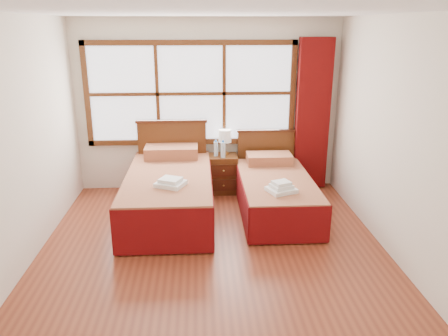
{
  "coord_description": "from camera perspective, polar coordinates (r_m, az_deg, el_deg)",
  "views": [
    {
      "loc": [
        -0.13,
        -4.38,
        2.48
      ],
      "look_at": [
        0.16,
        0.7,
        0.81
      ],
      "focal_mm": 35.0,
      "sensor_mm": 36.0,
      "label": 1
    }
  ],
  "objects": [
    {
      "name": "wall_right",
      "position": [
        5.02,
        21.99,
        3.2
      ],
      "size": [
        0.0,
        4.5,
        4.5
      ],
      "primitive_type": "plane",
      "rotation": [
        1.57,
        0.0,
        -1.57
      ],
      "color": "silver",
      "rests_on": "floor"
    },
    {
      "name": "window",
      "position": [
        6.67,
        -4.34,
        9.66
      ],
      "size": [
        3.16,
        0.06,
        1.56
      ],
      "color": "white",
      "rests_on": "wall_back"
    },
    {
      "name": "nightstand",
      "position": [
        6.75,
        -0.15,
        -0.74
      ],
      "size": [
        0.44,
        0.43,
        0.59
      ],
      "color": "#512A11",
      "rests_on": "floor"
    },
    {
      "name": "wall_left",
      "position": [
        4.91,
        -25.57,
        2.43
      ],
      "size": [
        0.0,
        4.5,
        4.5
      ],
      "primitive_type": "plane",
      "rotation": [
        1.57,
        0.0,
        1.57
      ],
      "color": "silver",
      "rests_on": "floor"
    },
    {
      "name": "bottle_far",
      "position": [
        6.54,
        -0.12,
        2.42
      ],
      "size": [
        0.07,
        0.07,
        0.26
      ],
      "color": "silver",
      "rests_on": "nightstand"
    },
    {
      "name": "bed_left",
      "position": [
        5.99,
        -7.13,
        -2.92
      ],
      "size": [
        1.14,
        2.22,
        1.12
      ],
      "color": "#421D0D",
      "rests_on": "floor"
    },
    {
      "name": "ceiling",
      "position": [
        4.39,
        -1.68,
        19.7
      ],
      "size": [
        4.5,
        4.5,
        0.0
      ],
      "primitive_type": "plane",
      "rotation": [
        3.14,
        0.0,
        0.0
      ],
      "color": "white",
      "rests_on": "wall_back"
    },
    {
      "name": "floor",
      "position": [
        5.04,
        -1.41,
        -11.33
      ],
      "size": [
        4.5,
        4.5,
        0.0
      ],
      "primitive_type": "plane",
      "color": "brown",
      "rests_on": "ground"
    },
    {
      "name": "wall_back",
      "position": [
        6.74,
        -2.15,
        8.06
      ],
      "size": [
        4.0,
        0.0,
        4.0
      ],
      "primitive_type": "plane",
      "rotation": [
        1.57,
        0.0,
        0.0
      ],
      "color": "silver",
      "rests_on": "floor"
    },
    {
      "name": "lamp",
      "position": [
        6.69,
        0.12,
        4.11
      ],
      "size": [
        0.2,
        0.2,
        0.38
      ],
      "color": "gold",
      "rests_on": "nightstand"
    },
    {
      "name": "bed_right",
      "position": [
        6.09,
        6.71,
        -3.07
      ],
      "size": [
        0.98,
        2.0,
        0.95
      ],
      "color": "#421D0D",
      "rests_on": "floor"
    },
    {
      "name": "towels_right",
      "position": [
        5.47,
        7.5,
        -2.57
      ],
      "size": [
        0.41,
        0.38,
        0.14
      ],
      "rotation": [
        0.0,
        0.0,
        0.38
      ],
      "color": "white",
      "rests_on": "bed_right"
    },
    {
      "name": "bottle_near",
      "position": [
        6.62,
        -1.06,
        2.53
      ],
      "size": [
        0.07,
        0.07,
        0.25
      ],
      "color": "silver",
      "rests_on": "nightstand"
    },
    {
      "name": "towels_left",
      "position": [
        5.41,
        -6.99,
        -1.9
      ],
      "size": [
        0.42,
        0.4,
        0.1
      ],
      "rotation": [
        0.0,
        0.0,
        -0.43
      ],
      "color": "white",
      "rests_on": "bed_left"
    },
    {
      "name": "curtain",
      "position": [
        6.85,
        11.49,
        6.77
      ],
      "size": [
        0.5,
        0.16,
        2.3
      ],
      "primitive_type": "cube",
      "color": "#630A09",
      "rests_on": "wall_back"
    }
  ]
}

